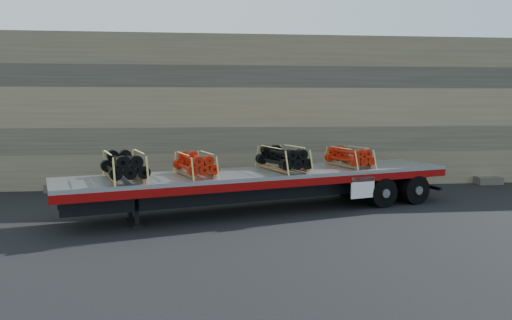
% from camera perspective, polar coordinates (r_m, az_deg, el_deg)
% --- Properties ---
extents(ground, '(120.00, 120.00, 0.00)m').
position_cam_1_polar(ground, '(18.28, -0.55, -5.74)').
color(ground, black).
rests_on(ground, ground).
extents(rock_wall, '(44.00, 3.00, 7.00)m').
position_cam_1_polar(rock_wall, '(24.35, -2.09, 5.58)').
color(rock_wall, '#7A6B54').
rests_on(rock_wall, ground).
extents(trailer, '(14.60, 6.95, 1.44)m').
position_cam_1_polar(trailer, '(18.06, 0.88, -3.56)').
color(trailer, '#A2A4A9').
rests_on(trailer, ground).
extents(bundle_front, '(1.85, 2.63, 0.84)m').
position_cam_1_polar(bundle_front, '(16.49, -14.85, -0.70)').
color(bundle_front, black).
rests_on(bundle_front, trailer).
extents(bundle_midfront, '(1.59, 2.26, 0.73)m').
position_cam_1_polar(bundle_midfront, '(17.01, -6.96, -0.53)').
color(bundle_midfront, '#AB1A09').
rests_on(bundle_midfront, trailer).
extents(bundle_midrear, '(1.80, 2.57, 0.82)m').
position_cam_1_polar(bundle_midrear, '(18.23, 3.09, 0.13)').
color(bundle_midrear, black).
rests_on(bundle_midrear, trailer).
extents(bundle_rear, '(1.54, 2.20, 0.71)m').
position_cam_1_polar(bundle_rear, '(19.69, 10.60, 0.32)').
color(bundle_rear, '#AB1A09').
rests_on(bundle_rear, trailer).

